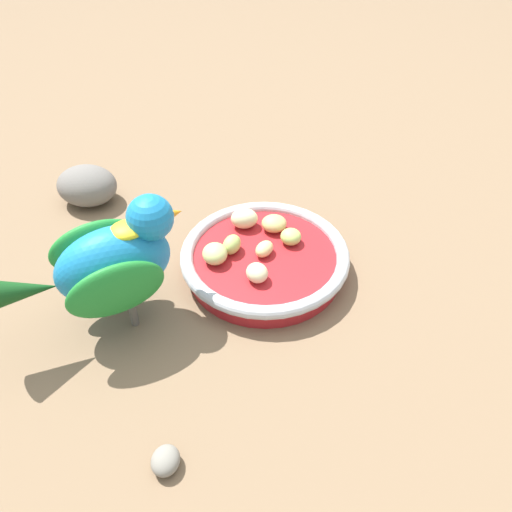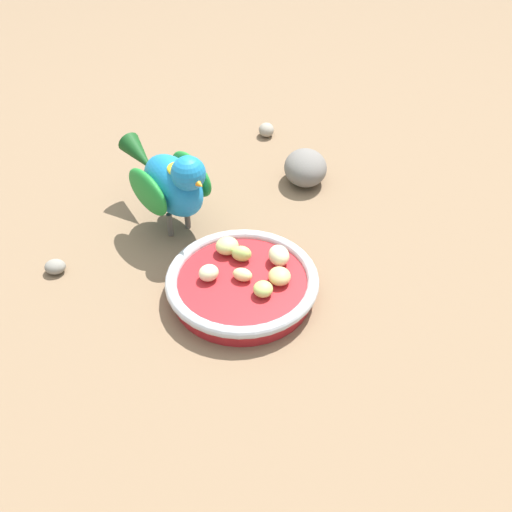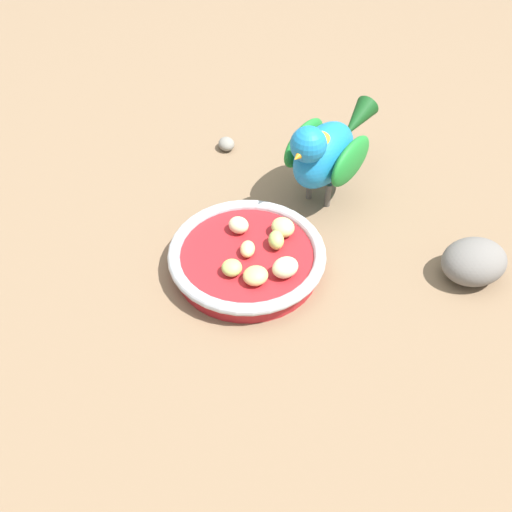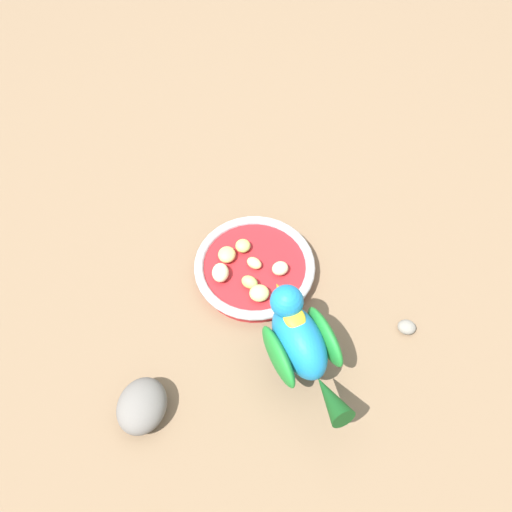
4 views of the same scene
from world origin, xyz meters
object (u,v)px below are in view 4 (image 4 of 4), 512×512
Objects in this scene: apple_piece_3 at (252,261)px; apple_piece_4 at (220,273)px; apple_piece_6 at (250,282)px; apple_piece_0 at (243,246)px; apple_piece_1 at (227,255)px; rock_large at (142,406)px; pebble_1 at (407,327)px; feeding_bowl at (253,266)px; apple_piece_2 at (259,293)px; parrot at (301,342)px; apple_piece_5 at (279,269)px.

apple_piece_4 reaches higher than apple_piece_3.
apple_piece_4 is 1.23× the size of apple_piece_6.
apple_piece_0 is 0.03m from apple_piece_1.
apple_piece_4 is 0.40× the size of rock_large.
pebble_1 is (0.21, 0.14, -0.03)m from apple_piece_6.
feeding_bowl is 6.44× the size of apple_piece_1.
feeding_bowl is 0.06m from apple_piece_4.
apple_piece_2 reaches higher than apple_piece_3.
apple_piece_3 is at bearing 149.42° from apple_piece_2.
feeding_bowl is 0.98× the size of parrot.
feeding_bowl is 7.63× the size of apple_piece_3.
apple_piece_2 is 0.15× the size of parrot.
apple_piece_4 is (0.02, -0.06, 0.00)m from apple_piece_0.
apple_piece_1 is at bearing 124.97° from apple_piece_4.
apple_piece_1 is 0.04m from apple_piece_3.
parrot is at bearing -18.39° from apple_piece_3.
rock_large is (0.08, -0.27, -0.01)m from apple_piece_3.
apple_piece_1 is 0.15× the size of parrot.
apple_piece_6 is (-0.02, 0.00, -0.00)m from apple_piece_2.
apple_piece_6 is at bearing -103.41° from apple_piece_5.
pebble_1 is (0.27, 0.14, -0.03)m from apple_piece_1.
parrot reaches higher than apple_piece_1.
apple_piece_0 is 0.96× the size of apple_piece_3.
apple_piece_4 is 0.05m from apple_piece_6.
apple_piece_0 is at bearing 83.03° from apple_piece_1.
apple_piece_4 is at bearing -150.78° from apple_piece_6.
apple_piece_5 is (0.07, 0.01, 0.00)m from apple_piece_0.
apple_piece_5 reaches higher than apple_piece_3.
apple_piece_3 is 0.05m from apple_piece_5.
apple_piece_0 is at bearing 111.53° from rock_large.
rock_large is at bearing -66.92° from apple_piece_4.
apple_piece_2 is at bearing 95.69° from rock_large.
apple_piece_1 is 0.09m from apple_piece_5.
apple_piece_6 reaches higher than apple_piece_1.
apple_piece_2 is at bearing -76.75° from apple_piece_5.
apple_piece_6 is at bearing -46.76° from apple_piece_3.
parrot is (0.17, -0.06, 0.05)m from apple_piece_3.
rock_large reaches higher than apple_piece_0.
pebble_1 is at bearing 33.42° from apple_piece_4.
parrot is 0.20m from pebble_1.
apple_piece_1 is at bearing -146.14° from feeding_bowl.
apple_piece_3 is at bearing -12.98° from apple_piece_0.
apple_piece_2 is 0.06m from apple_piece_3.
apple_piece_2 is (0.05, -0.03, 0.02)m from feeding_bowl.
apple_piece_2 is 0.94× the size of apple_piece_4.
pebble_1 is at bearing 67.22° from rock_large.
apple_piece_1 is 1.19× the size of apple_piece_3.
apple_piece_2 reaches higher than apple_piece_0.
apple_piece_0 is 0.93× the size of apple_piece_6.
apple_piece_3 is (-0.05, 0.03, -0.00)m from apple_piece_2.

